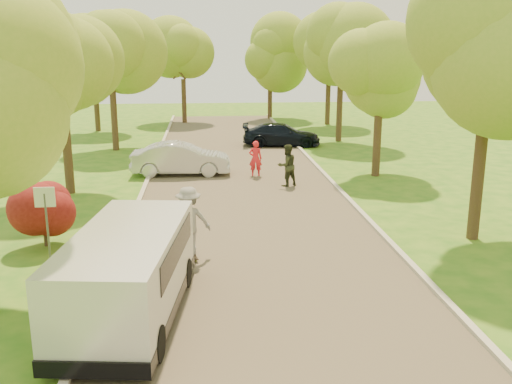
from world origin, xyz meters
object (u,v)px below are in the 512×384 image
object	(u,v)px
skateboarder	(189,221)
silver_sedan	(181,159)
person_olive	(287,165)
minivan	(129,273)
dark_sedan	(281,135)
street_sign	(46,209)
longboard	(190,254)
person_striped	(255,159)

from	to	relation	value
skateboarder	silver_sedan	bearing A→B (deg)	-100.70
silver_sedan	person_olive	world-z (taller)	person_olive
minivan	dark_sedan	world-z (taller)	minivan
minivan	silver_sedan	xyz separation A→B (m)	(0.60, 14.51, -0.30)
street_sign	longboard	size ratio (longest dim) A/B	2.10
dark_sedan	person_olive	size ratio (longest dim) A/B	2.57
minivan	person_striped	size ratio (longest dim) A/B	3.36
longboard	skateboarder	bearing A→B (deg)	-103.95
longboard	person_striped	size ratio (longest dim) A/B	0.63
silver_sedan	skateboarder	distance (m)	11.00
minivan	person_striped	xyz separation A→B (m)	(4.03, 13.87, -0.22)
silver_sedan	person_olive	distance (m)	5.33
street_sign	person_olive	world-z (taller)	street_sign
dark_sedan	person_striped	world-z (taller)	person_striped
person_striped	longboard	bearing A→B (deg)	79.42
street_sign	longboard	bearing A→B (deg)	0.97
person_olive	silver_sedan	bearing A→B (deg)	-55.59
street_sign	minivan	xyz separation A→B (m)	(2.61, -3.47, -0.51)
dark_sedan	skateboarder	distance (m)	19.20
dark_sedan	minivan	bearing A→B (deg)	169.80
dark_sedan	silver_sedan	bearing A→B (deg)	148.51
skateboarder	person_striped	size ratio (longest dim) A/B	1.18
longboard	dark_sedan	bearing A→B (deg)	-119.42
minivan	dark_sedan	xyz separation A→B (m)	(6.34, 22.03, -0.37)
person_striped	person_olive	world-z (taller)	person_olive
skateboarder	person_olive	size ratio (longest dim) A/B	1.08
street_sign	skateboarder	world-z (taller)	street_sign
longboard	skateboarder	distance (m)	0.99
silver_sedan	longboard	bearing A→B (deg)	-174.96
silver_sedan	person_striped	size ratio (longest dim) A/B	2.77
silver_sedan	dark_sedan	bearing A→B (deg)	-35.54
silver_sedan	dark_sedan	distance (m)	9.47
longboard	silver_sedan	bearing A→B (deg)	-100.70
silver_sedan	person_olive	size ratio (longest dim) A/B	2.53
street_sign	person_olive	distance (m)	11.45
minivan	longboard	xyz separation A→B (m)	(1.22, 3.53, -0.94)
minivan	skateboarder	size ratio (longest dim) A/B	2.86
street_sign	minivan	bearing A→B (deg)	-53.06
street_sign	silver_sedan	world-z (taller)	street_sign
dark_sedan	skateboarder	size ratio (longest dim) A/B	2.39
minivan	longboard	bearing A→B (deg)	78.25
street_sign	dark_sedan	distance (m)	20.63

